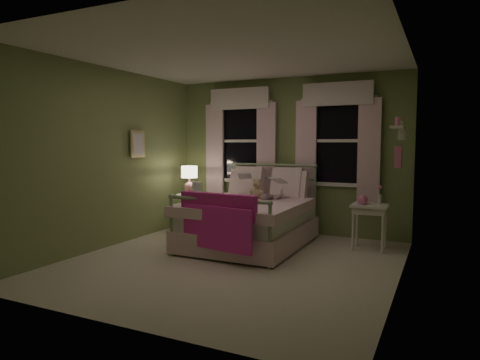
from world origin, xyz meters
The scene contains 18 objects.
room_shell centered at (0.00, 0.00, 1.30)m, with size 4.20×4.20×4.20m.
bed centered at (-0.17, 0.95, 0.38)m, with size 1.58×2.04×1.18m.
pink_throw centered at (-0.17, -0.08, 0.61)m, with size 1.10×0.29×0.71m.
child_left centered at (-0.45, 1.37, 0.94)m, with size 0.27×0.18×0.73m, color #F7D1DD.
child_right centered at (0.11, 1.37, 0.93)m, with size 0.35×0.27×0.71m, color #F7D1DD.
book_left centered at (-0.45, 1.12, 0.96)m, with size 0.20×0.27×0.03m, color beige.
book_right centered at (0.11, 1.12, 0.92)m, with size 0.20×0.27×0.02m, color beige.
teddy_bear centered at (-0.17, 1.21, 0.79)m, with size 0.23×0.19×0.31m.
nightstand_left centered at (-1.47, 1.34, 0.42)m, with size 0.46×0.46×0.65m.
table_lamp centered at (-1.47, 1.34, 0.95)m, with size 0.27×0.27×0.45m.
book_nightstand centered at (-1.37, 1.26, 0.66)m, with size 0.16×0.22×0.02m, color beige.
nightstand_right centered at (1.47, 1.43, 0.55)m, with size 0.50×0.40×0.64m.
pink_toy centered at (1.37, 1.43, 0.71)m, with size 0.14×0.18×0.14m.
bud_vase centered at (1.59, 1.48, 0.79)m, with size 0.06×0.06×0.28m.
window_left centered at (-0.85, 2.03, 1.62)m, with size 1.34×0.13×1.96m.
window_right centered at (0.85, 2.03, 1.62)m, with size 1.34×0.13×1.96m.
wall_shelf centered at (1.90, 0.70, 1.52)m, with size 0.15×0.50×0.60m.
framed_picture centered at (-1.95, 0.60, 1.50)m, with size 0.03×0.32×0.42m.
Camera 1 is at (2.41, -4.76, 1.52)m, focal length 32.00 mm.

